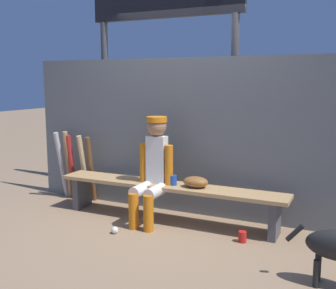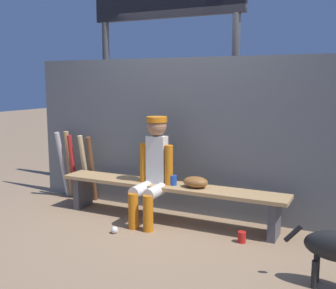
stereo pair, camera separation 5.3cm
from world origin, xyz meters
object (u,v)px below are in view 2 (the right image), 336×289
object	(u,v)px
dugout_bench	(168,192)
bat_aluminum_red	(73,167)
baseball	(114,230)
bat_aluminum_silver	(63,165)
bat_wood_dark	(92,169)
bat_wood_tan	(69,164)
player_seated	(153,167)
bat_wood_natural	(85,167)
cup_on_ground	(242,237)
scoreboard	(170,5)
baseball_glove	(196,182)
cup_on_bench	(173,180)

from	to	relation	value
dugout_bench	bat_aluminum_red	size ratio (longest dim) A/B	3.07
baseball	bat_aluminum_silver	bearing A→B (deg)	148.76
bat_wood_dark	bat_wood_tan	world-z (taller)	bat_wood_tan
player_seated	bat_wood_tan	distance (m)	1.56
bat_wood_natural	cup_on_ground	bearing A→B (deg)	-13.33
baseball	scoreboard	distance (m)	3.01
baseball_glove	baseball	xyz separation A→B (m)	(-0.67, -0.59, -0.45)
baseball_glove	scoreboard	bearing A→B (deg)	128.23
bat_wood_tan	cup_on_ground	size ratio (longest dim) A/B	8.28
bat_wood_dark	bat_aluminum_red	bearing A→B (deg)	-177.22
bat_wood_natural	scoreboard	distance (m)	2.43
player_seated	bat_wood_dark	distance (m)	1.17
bat_wood_dark	baseball_glove	bearing A→B (deg)	-9.33
baseball_glove	bat_wood_dark	bearing A→B (deg)	170.67
scoreboard	bat_wood_natural	bearing A→B (deg)	-141.13
baseball	bat_wood_dark	bearing A→B (deg)	136.65
player_seated	bat_wood_tan	world-z (taller)	player_seated
dugout_bench	bat_aluminum_red	bearing A→B (deg)	171.00
player_seated	cup_on_ground	size ratio (longest dim) A/B	10.79
dugout_bench	baseball	bearing A→B (deg)	-119.45
dugout_bench	baseball	xyz separation A→B (m)	(-0.33, -0.59, -0.31)
bat_wood_dark	scoreboard	bearing A→B (deg)	45.50
bat_wood_tan	cup_on_ground	world-z (taller)	bat_wood_tan
dugout_bench	bat_wood_tan	size ratio (longest dim) A/B	2.95
bat_wood_dark	scoreboard	world-z (taller)	scoreboard
bat_wood_dark	baseball	xyz separation A→B (m)	(0.90, -0.85, -0.40)
bat_aluminum_silver	cup_on_bench	size ratio (longest dim) A/B	8.34
player_seated	bat_aluminum_silver	xyz separation A→B (m)	(-1.56, 0.34, -0.18)
baseball_glove	scoreboard	xyz separation A→B (m)	(-0.81, 1.03, 2.08)
cup_on_ground	player_seated	bearing A→B (deg)	172.24
baseball_glove	bat_aluminum_red	distance (m)	1.89
baseball	scoreboard	bearing A→B (deg)	95.05
bat_wood_dark	bat_aluminum_red	xyz separation A→B (m)	(-0.30, -0.01, 0.00)
dugout_bench	baseball	distance (m)	0.75
cup_on_ground	cup_on_bench	size ratio (longest dim) A/B	1.00
cup_on_ground	baseball_glove	bearing A→B (deg)	157.28
dugout_bench	cup_on_bench	xyz separation A→B (m)	(0.07, -0.02, 0.14)
player_seated	bat_wood_dark	bearing A→B (deg)	161.71
player_seated	bat_aluminum_red	xyz separation A→B (m)	(-1.40, 0.35, -0.20)
scoreboard	baseball_glove	bearing A→B (deg)	-51.77
dugout_bench	scoreboard	world-z (taller)	scoreboard
bat_wood_dark	cup_on_bench	size ratio (longest dim) A/B	7.93
bat_wood_tan	scoreboard	bearing A→B (deg)	32.44
player_seated	baseball_glove	world-z (taller)	player_seated
bat_wood_natural	baseball	size ratio (longest dim) A/B	11.84
bat_aluminum_red	cup_on_ground	bearing A→B (deg)	-11.32
bat_wood_dark	scoreboard	size ratio (longest dim) A/B	0.24
bat_wood_natural	bat_aluminum_red	distance (m)	0.16
scoreboard	bat_wood_dark	bearing A→B (deg)	-134.50
baseball_glove	dugout_bench	bearing A→B (deg)	180.00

